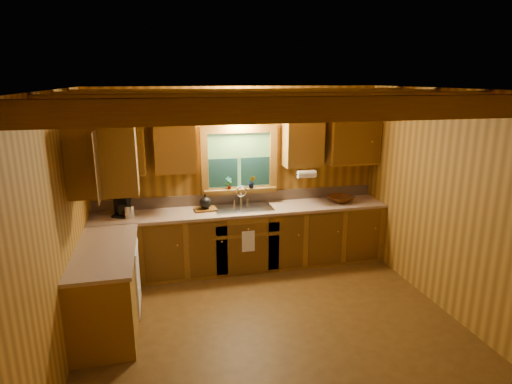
{
  "coord_description": "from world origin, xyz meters",
  "views": [
    {
      "loc": [
        -1.16,
        -4.12,
        2.71
      ],
      "look_at": [
        0.0,
        0.8,
        1.35
      ],
      "focal_mm": 29.86,
      "sensor_mm": 36.0,
      "label": 1
    }
  ],
  "objects_px": {
    "wicker_basket": "(340,199)",
    "sink": "(243,211)",
    "coffee_maker": "(121,203)",
    "cutting_board": "(205,209)"
  },
  "relations": [
    {
      "from": "coffee_maker",
      "to": "wicker_basket",
      "type": "bearing_deg",
      "value": 22.6
    },
    {
      "from": "sink",
      "to": "coffee_maker",
      "type": "xyz_separation_m",
      "value": [
        -1.67,
        0.06,
        0.21
      ]
    },
    {
      "from": "coffee_maker",
      "to": "wicker_basket",
      "type": "xyz_separation_m",
      "value": [
        3.16,
        -0.08,
        -0.12
      ]
    },
    {
      "from": "sink",
      "to": "wicker_basket",
      "type": "bearing_deg",
      "value": -0.77
    },
    {
      "from": "cutting_board",
      "to": "wicker_basket",
      "type": "bearing_deg",
      "value": -5.51
    },
    {
      "from": "coffee_maker",
      "to": "wicker_basket",
      "type": "relative_size",
      "value": 0.9
    },
    {
      "from": "coffee_maker",
      "to": "cutting_board",
      "type": "xyz_separation_m",
      "value": [
        1.13,
        -0.04,
        -0.15
      ]
    },
    {
      "from": "sink",
      "to": "coffee_maker",
      "type": "distance_m",
      "value": 1.69
    },
    {
      "from": "coffee_maker",
      "to": "cutting_board",
      "type": "distance_m",
      "value": 1.14
    },
    {
      "from": "wicker_basket",
      "to": "sink",
      "type": "bearing_deg",
      "value": 179.23
    }
  ]
}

